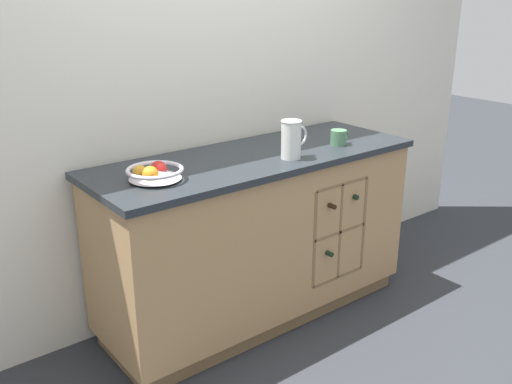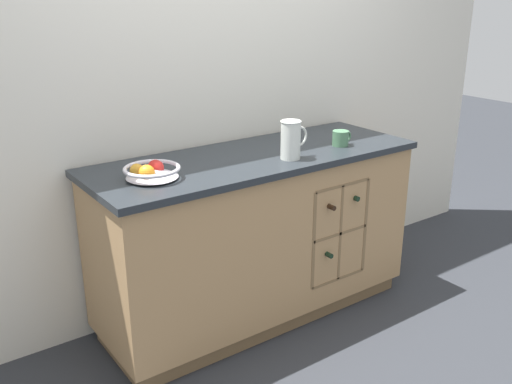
{
  "view_description": "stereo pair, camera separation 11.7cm",
  "coord_description": "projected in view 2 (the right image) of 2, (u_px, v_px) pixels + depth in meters",
  "views": [
    {
      "loc": [
        -1.74,
        -2.23,
        1.74
      ],
      "look_at": [
        0.0,
        0.0,
        0.73
      ],
      "focal_mm": 40.0,
      "sensor_mm": 36.0,
      "label": 1
    },
    {
      "loc": [
        -1.65,
        -2.3,
        1.74
      ],
      "look_at": [
        0.0,
        0.0,
        0.73
      ],
      "focal_mm": 40.0,
      "sensor_mm": 36.0,
      "label": 2
    }
  ],
  "objects": [
    {
      "name": "ground_plane",
      "position": [
        256.0,
        311.0,
        3.25
      ],
      "size": [
        14.0,
        14.0,
        0.0
      ],
      "primitive_type": "plane",
      "color": "#2D3035"
    },
    {
      "name": "back_wall",
      "position": [
        217.0,
        79.0,
        3.1
      ],
      "size": [
        4.4,
        0.06,
        2.55
      ],
      "primitive_type": "cube",
      "color": "silver",
      "rests_on": "ground_plane"
    },
    {
      "name": "kitchen_island",
      "position": [
        257.0,
        236.0,
        3.09
      ],
      "size": [
        1.77,
        0.65,
        0.93
      ],
      "color": "brown",
      "rests_on": "ground_plane"
    },
    {
      "name": "fruit_bowl",
      "position": [
        151.0,
        171.0,
        2.55
      ],
      "size": [
        0.26,
        0.26,
        0.08
      ],
      "color": "silver",
      "rests_on": "kitchen_island"
    },
    {
      "name": "white_pitcher",
      "position": [
        291.0,
        139.0,
        2.84
      ],
      "size": [
        0.16,
        0.11,
        0.2
      ],
      "color": "silver",
      "rests_on": "kitchen_island"
    },
    {
      "name": "ceramic_mug",
      "position": [
        341.0,
        138.0,
        3.1
      ],
      "size": [
        0.12,
        0.09,
        0.08
      ],
      "color": "#4C7A56",
      "rests_on": "kitchen_island"
    }
  ]
}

